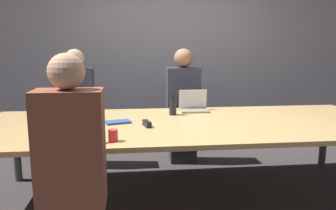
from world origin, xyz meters
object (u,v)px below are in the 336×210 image
Objects in this scene: bottle_far_left at (38,106)px; person_near_left at (72,171)px; bottle_near_left at (39,127)px; stapler at (147,124)px; laptop_far_left at (67,107)px; person_far_left at (77,110)px; laptop_near_left at (76,133)px; person_far_center at (183,108)px; cup_near_left at (113,135)px; laptop_far_center at (194,105)px; bottle_far_center at (173,106)px.

person_near_left is at bearing -68.25° from bottle_far_left.
stapler is (0.83, 0.34, -0.08)m from bottle_near_left.
laptop_far_left is 0.23× the size of person_far_left.
laptop_near_left is 1.84m from person_far_center.
bottle_far_left is 0.20× the size of person_near_left.
laptop_far_left is at bearing 31.38° from bottle_far_left.
person_far_center reaches higher than bottle_far_left.
cup_near_left is at bearing -136.12° from stapler.
bottle_near_left is (-0.05, -1.43, 0.14)m from person_far_left.
laptop_far_center is (1.09, 1.10, -0.00)m from laptop_near_left.
bottle_far_left is at bearing -61.25° from laptop_near_left.
bottle_far_center is 0.56m from stapler.
bottle_far_left is 1.28× the size of bottle_far_center.
laptop_far_left is 1.22m from cup_near_left.
person_far_center is at bearing 71.49° from bottle_far_center.
person_near_left reaches higher than laptop_far_left.
laptop_near_left reaches higher than bottle_far_center.
person_near_left is 0.66m from bottle_near_left.
person_far_center is at bearing 97.17° from laptop_far_center.
laptop_far_left is at bearing 88.91° from bottle_near_left.
laptop_far_center is at bearing 37.48° from bottle_far_center.
laptop_far_left reaches higher than bottle_far_center.
bottle_far_center is (1.10, -0.19, 0.02)m from laptop_far_left.
laptop_far_left reaches higher than stapler.
person_near_left is 2.21m from person_far_center.
laptop_far_left is 1.36m from laptop_far_center.
bottle_far_left is at bearing 140.39° from stapler.
laptop_far_left reaches higher than laptop_far_center.
bottle_far_center is (-0.20, -0.61, 0.13)m from person_far_center.
bottle_far_left is at bearing 105.10° from bottle_near_left.
laptop_far_left is 1.13m from laptop_near_left.
laptop_near_left reaches higher than bottle_near_left.
cup_near_left is (0.27, -0.00, -0.02)m from laptop_near_left.
person_near_left is at bearing -116.90° from person_far_center.
laptop_far_left is 0.24× the size of person_near_left.
laptop_far_left is at bearing 169.97° from bottle_far_center.
laptop_far_center reaches higher than bottle_far_center.
bottle_far_center is at bearing 57.93° from cup_near_left.
laptop_far_left is 1.19× the size of bottle_far_left.
stapler is at bearing -54.49° from person_far_left.
cup_near_left is at bearing -71.75° from person_far_left.
laptop_far_left is 1.53× the size of bottle_far_center.
person_far_left is at bearing 179.64° from person_far_center.
person_far_left is 1.27m from person_far_center.
person_far_center reaches higher than person_far_left.
laptop_far_left is 1.38m from person_far_center.
laptop_far_left is 1.58m from person_near_left.
laptop_near_left is 2.08× the size of stapler.
laptop_near_left reaches higher than laptop_far_center.
stapler is (0.50, 0.89, 0.07)m from person_near_left.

